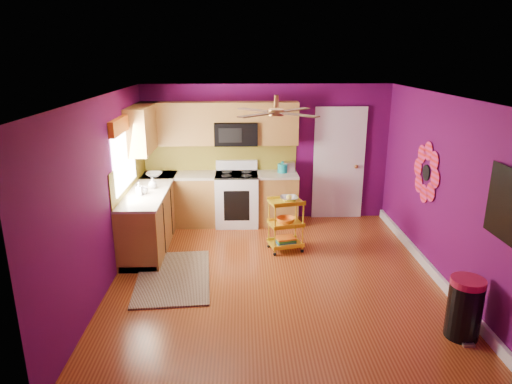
{
  "coord_description": "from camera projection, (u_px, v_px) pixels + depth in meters",
  "views": [
    {
      "loc": [
        -0.45,
        -5.74,
        3.01
      ],
      "look_at": [
        -0.26,
        0.4,
        1.14
      ],
      "focal_mm": 32.0,
      "sensor_mm": 36.0,
      "label": 1
    }
  ],
  "objects": [
    {
      "name": "ground",
      "position": [
        275.0,
        278.0,
        6.38
      ],
      "size": [
        5.0,
        5.0,
        0.0
      ],
      "primitive_type": "plane",
      "color": "maroon",
      "rests_on": "ground"
    },
    {
      "name": "room_envelope",
      "position": [
        279.0,
        165.0,
        5.91
      ],
      "size": [
        4.54,
        5.04,
        2.52
      ],
      "color": "#54094B",
      "rests_on": "ground"
    },
    {
      "name": "lower_cabinets",
      "position": [
        191.0,
        208.0,
        7.95
      ],
      "size": [
        2.81,
        2.31,
        0.94
      ],
      "color": "brown",
      "rests_on": "ground"
    },
    {
      "name": "electric_range",
      "position": [
        237.0,
        198.0,
        8.3
      ],
      "size": [
        0.76,
        0.66,
        1.13
      ],
      "color": "white",
      "rests_on": "ground"
    },
    {
      "name": "upper_cabinetry",
      "position": [
        196.0,
        126.0,
        7.9
      ],
      "size": [
        2.8,
        2.3,
        1.26
      ],
      "color": "brown",
      "rests_on": "ground"
    },
    {
      "name": "left_window",
      "position": [
        124.0,
        142.0,
        6.81
      ],
      "size": [
        0.08,
        1.35,
        1.08
      ],
      "color": "white",
      "rests_on": "ground"
    },
    {
      "name": "panel_door",
      "position": [
        339.0,
        165.0,
        8.48
      ],
      "size": [
        0.95,
        0.11,
        2.15
      ],
      "color": "white",
      "rests_on": "ground"
    },
    {
      "name": "right_wall_art",
      "position": [
        456.0,
        184.0,
        5.7
      ],
      "size": [
        0.04,
        2.74,
        1.04
      ],
      "color": "black",
      "rests_on": "ground"
    },
    {
      "name": "ceiling_fan",
      "position": [
        276.0,
        112.0,
        5.91
      ],
      "size": [
        1.01,
        1.01,
        0.26
      ],
      "color": "#BF8C3F",
      "rests_on": "ground"
    },
    {
      "name": "shag_rug",
      "position": [
        173.0,
        277.0,
        6.39
      ],
      "size": [
        1.12,
        1.7,
        0.02
      ],
      "primitive_type": "cube",
      "rotation": [
        0.0,
        0.0,
        0.08
      ],
      "color": "black",
      "rests_on": "ground"
    },
    {
      "name": "rolling_cart",
      "position": [
        286.0,
        222.0,
        7.15
      ],
      "size": [
        0.59,
        0.48,
        0.92
      ],
      "color": "yellow",
      "rests_on": "ground"
    },
    {
      "name": "trash_can",
      "position": [
        464.0,
        308.0,
        4.97
      ],
      "size": [
        0.38,
        0.41,
        0.7
      ],
      "color": "black",
      "rests_on": "ground"
    },
    {
      "name": "teal_kettle",
      "position": [
        283.0,
        168.0,
        8.26
      ],
      "size": [
        0.18,
        0.18,
        0.21
      ],
      "color": "teal",
      "rests_on": "lower_cabinets"
    },
    {
      "name": "toaster",
      "position": [
        289.0,
        167.0,
        8.3
      ],
      "size": [
        0.22,
        0.15,
        0.18
      ],
      "primitive_type": "cube",
      "color": "beige",
      "rests_on": "lower_cabinets"
    },
    {
      "name": "soap_bottle_a",
      "position": [
        139.0,
        189.0,
        6.93
      ],
      "size": [
        0.09,
        0.09,
        0.2
      ],
      "primitive_type": "imported",
      "color": "#EA3F72",
      "rests_on": "lower_cabinets"
    },
    {
      "name": "soap_bottle_b",
      "position": [
        152.0,
        183.0,
        7.28
      ],
      "size": [
        0.14,
        0.14,
        0.17
      ],
      "primitive_type": "imported",
      "color": "white",
      "rests_on": "lower_cabinets"
    },
    {
      "name": "counter_dish",
      "position": [
        154.0,
        174.0,
        8.01
      ],
      "size": [
        0.29,
        0.29,
        0.07
      ],
      "primitive_type": "imported",
      "color": "white",
      "rests_on": "lower_cabinets"
    },
    {
      "name": "counter_cup",
      "position": [
        144.0,
        191.0,
        7.01
      ],
      "size": [
        0.13,
        0.13,
        0.1
      ],
      "primitive_type": "imported",
      "color": "white",
      "rests_on": "lower_cabinets"
    }
  ]
}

